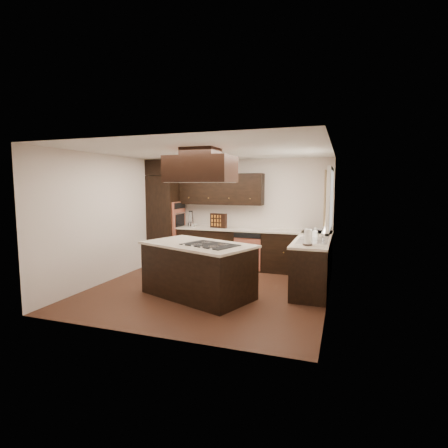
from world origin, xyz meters
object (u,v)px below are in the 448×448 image
(island, at_px, (198,271))
(range_hood, at_px, (201,169))
(spice_rack, at_px, (219,221))
(oven_column, at_px, (166,220))

(island, bearing_deg, range_hood, -28.71)
(range_hood, relative_size, spice_rack, 2.60)
(range_hood, bearing_deg, island, 130.47)
(oven_column, xyz_separation_m, range_hood, (1.88, -2.25, 1.10))
(spice_rack, bearing_deg, range_hood, -64.99)
(oven_column, height_order, spice_rack, oven_column)
(range_hood, bearing_deg, oven_column, 129.74)
(oven_column, distance_m, range_hood, 3.13)
(island, distance_m, range_hood, 1.73)
(island, relative_size, spice_rack, 4.54)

